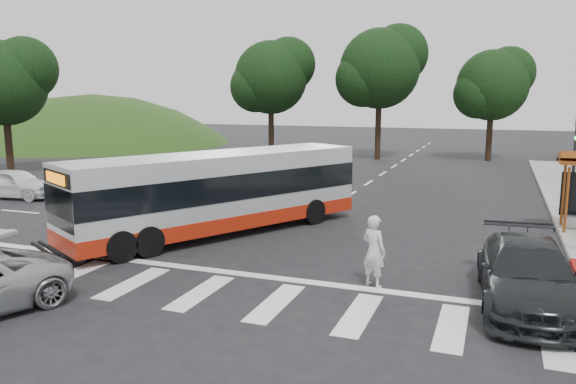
% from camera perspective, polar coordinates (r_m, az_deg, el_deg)
% --- Properties ---
extents(ground, '(140.00, 140.00, 0.00)m').
position_cam_1_polar(ground, '(18.59, -1.26, -5.26)').
color(ground, black).
rests_on(ground, ground).
extents(curb_east, '(0.30, 40.00, 0.15)m').
position_cam_1_polar(curb_east, '(25.21, 25.47, -2.05)').
color(curb_east, '#9E9991').
rests_on(curb_east, ground).
extents(hillside_nw, '(44.00, 44.00, 10.00)m').
position_cam_1_polar(hillside_nw, '(60.81, -19.06, 4.68)').
color(hillside_nw, '#1B3E14').
rests_on(hillside_nw, ground).
extents(crosswalk_ladder, '(18.00, 2.60, 0.01)m').
position_cam_1_polar(crosswalk_ladder, '(14.28, -8.86, -10.05)').
color(crosswalk_ladder, silver).
rests_on(crosswalk_ladder, ground).
extents(traffic_signal_ne_short, '(0.18, 0.37, 4.00)m').
position_cam_1_polar(traffic_signal_ne_short, '(25.42, 27.13, 3.41)').
color(traffic_signal_ne_short, black).
rests_on(traffic_signal_ne_short, ground).
extents(tree_north_a, '(6.60, 6.15, 10.17)m').
position_cam_1_polar(tree_north_a, '(43.64, 9.43, 12.39)').
color(tree_north_a, black).
rests_on(tree_north_a, ground).
extents(tree_north_b, '(5.72, 5.33, 8.43)m').
position_cam_1_polar(tree_north_b, '(44.73, 20.15, 10.25)').
color(tree_north_b, black).
rests_on(tree_north_b, ground).
extents(tree_north_c, '(6.16, 5.74, 9.30)m').
position_cam_1_polar(tree_north_c, '(44.01, -1.62, 11.67)').
color(tree_north_c, black).
rests_on(tree_north_c, ground).
extents(tree_west_a, '(5.72, 5.33, 8.43)m').
position_cam_1_polar(tree_west_a, '(39.17, -26.79, 9.96)').
color(tree_west_a, black).
rests_on(tree_west_a, ground).
extents(transit_bus, '(7.41, 10.79, 2.84)m').
position_cam_1_polar(transit_bus, '(19.84, -7.01, -0.17)').
color(transit_bus, silver).
rests_on(transit_bus, ground).
extents(pedestrian, '(0.81, 0.70, 1.86)m').
position_cam_1_polar(pedestrian, '(14.45, 8.72, -5.95)').
color(pedestrian, silver).
rests_on(pedestrian, ground).
extents(dark_sedan, '(2.47, 5.30, 1.50)m').
position_cam_1_polar(dark_sedan, '(14.19, 23.15, -7.71)').
color(dark_sedan, black).
rests_on(dark_sedan, ground).
extents(west_car_white, '(4.32, 2.16, 1.41)m').
position_cam_1_polar(west_car_white, '(29.66, -26.02, 0.80)').
color(west_car_white, silver).
rests_on(west_car_white, ground).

